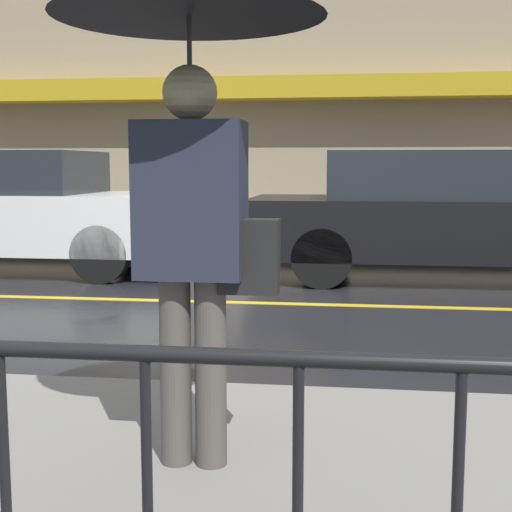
# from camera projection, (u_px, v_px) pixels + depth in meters

# --- Properties ---
(ground_plane) EXTENTS (80.00, 80.00, 0.00)m
(ground_plane) POSITION_uv_depth(u_px,v_px,m) (210.00, 302.00, 7.20)
(ground_plane) COLOR black
(sidewalk_far) EXTENTS (28.00, 1.93, 0.13)m
(sidewalk_far) POSITION_uv_depth(u_px,v_px,m) (260.00, 249.00, 11.13)
(sidewalk_far) COLOR gray
(sidewalk_far) RESTS_ON ground_plane
(lane_marking) EXTENTS (25.20, 0.12, 0.01)m
(lane_marking) POSITION_uv_depth(u_px,v_px,m) (210.00, 302.00, 7.20)
(lane_marking) COLOR gold
(lane_marking) RESTS_ON ground_plane
(building_storefront) EXTENTS (28.00, 0.85, 6.27)m
(building_storefront) POSITION_uv_depth(u_px,v_px,m) (268.00, 60.00, 11.81)
(building_storefront) COLOR gray
(building_storefront) RESTS_ON ground_plane
(pedestrian) EXTENTS (1.08, 1.08, 2.06)m
(pedestrian) POSITION_uv_depth(u_px,v_px,m) (191.00, 60.00, 2.80)
(pedestrian) COLOR #4C4742
(pedestrian) RESTS_ON sidewalk_near
(car_white) EXTENTS (4.69, 1.80, 1.55)m
(car_white) POSITION_uv_depth(u_px,v_px,m) (10.00, 210.00, 9.23)
(car_white) COLOR silver
(car_white) RESTS_ON ground_plane
(car_black) EXTENTS (4.67, 1.79, 1.54)m
(car_black) POSITION_uv_depth(u_px,v_px,m) (442.00, 215.00, 8.52)
(car_black) COLOR black
(car_black) RESTS_ON ground_plane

